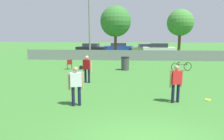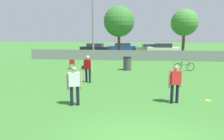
# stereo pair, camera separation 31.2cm
# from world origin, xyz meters

# --- Properties ---
(fence_backline) EXTENTS (23.37, 0.07, 1.21)m
(fence_backline) POSITION_xyz_m (0.00, 18.00, 0.55)
(fence_backline) COLOR gray
(fence_backline) RESTS_ON ground_plane
(light_pole) EXTENTS (0.90, 0.36, 9.17)m
(light_pole) POSITION_xyz_m (-4.86, 18.76, 5.36)
(light_pole) COLOR gray
(light_pole) RESTS_ON ground_plane
(tree_near_pole) EXTENTS (3.47, 3.47, 5.91)m
(tree_near_pole) POSITION_xyz_m (-2.10, 19.89, 4.16)
(tree_near_pole) COLOR brown
(tree_near_pole) RESTS_ON ground_plane
(tree_far_right) EXTENTS (3.01, 3.01, 5.55)m
(tree_far_right) POSITION_xyz_m (5.23, 20.72, 4.02)
(tree_far_right) COLOR brown
(tree_far_right) RESTS_ON ground_plane
(player_thrower_red) EXTENTS (0.57, 0.39, 1.62)m
(player_thrower_red) POSITION_xyz_m (-3.04, 7.44, 0.94)
(player_thrower_red) COLOR #191933
(player_thrower_red) RESTS_ON ground_plane
(player_receiver_white) EXTENTS (0.59, 0.34, 1.62)m
(player_receiver_white) POSITION_xyz_m (-2.71, 3.31, 0.94)
(player_receiver_white) COLOR #191933
(player_receiver_white) RESTS_ON ground_plane
(player_defender_red) EXTENTS (0.58, 0.37, 1.62)m
(player_defender_red) POSITION_xyz_m (1.42, 4.03, 0.94)
(player_defender_red) COLOR #191933
(player_defender_red) RESTS_ON ground_plane
(frisbee_disc) EXTENTS (0.25, 0.25, 0.03)m
(frisbee_disc) POSITION_xyz_m (2.95, 4.50, 0.01)
(frisbee_disc) COLOR yellow
(frisbee_disc) RESTS_ON ground_plane
(folding_chair_sideline) EXTENTS (0.53, 0.53, 0.81)m
(folding_chair_sideline) POSITION_xyz_m (-5.35, 11.97, 0.48)
(folding_chair_sideline) COLOR #333338
(folding_chair_sideline) RESTS_ON ground_plane
(bicycle_sideline) EXTENTS (1.67, 0.58, 0.70)m
(bicycle_sideline) POSITION_xyz_m (3.52, 11.97, 0.34)
(bicycle_sideline) COLOR black
(bicycle_sideline) RESTS_ON ground_plane
(trash_bin) EXTENTS (0.65, 0.65, 1.06)m
(trash_bin) POSITION_xyz_m (-0.86, 11.99, 0.54)
(trash_bin) COLOR #3F3F44
(trash_bin) RESTS_ON ground_plane
(gear_bag_sideline) EXTENTS (0.59, 0.32, 0.29)m
(gear_bag_sideline) POSITION_xyz_m (-4.26, 12.15, 0.13)
(gear_bag_sideline) COLOR black
(gear_bag_sideline) RESTS_ON ground_plane
(parked_car_dark) EXTENTS (4.32, 2.33, 1.38)m
(parked_car_dark) POSITION_xyz_m (-6.06, 26.41, 0.68)
(parked_car_dark) COLOR black
(parked_car_dark) RESTS_ON ground_plane
(parked_car_blue) EXTENTS (4.68, 2.15, 1.33)m
(parked_car_blue) POSITION_xyz_m (-2.20, 29.02, 0.66)
(parked_car_blue) COLOR black
(parked_car_blue) RESTS_ON ground_plane
(parked_car_olive) EXTENTS (4.70, 2.12, 1.27)m
(parked_car_olive) POSITION_xyz_m (2.07, 27.54, 0.64)
(parked_car_olive) COLOR black
(parked_car_olive) RESTS_ON ground_plane
(parked_car_white) EXTENTS (4.33, 1.87, 1.48)m
(parked_car_white) POSITION_xyz_m (3.57, 25.45, 0.70)
(parked_car_white) COLOR black
(parked_car_white) RESTS_ON ground_plane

